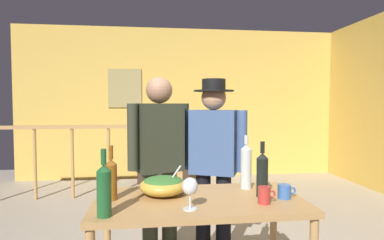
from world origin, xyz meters
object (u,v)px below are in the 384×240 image
Objects in this scene: tv_console at (163,169)px; wine_bottle_amber at (111,178)px; person_standing_right at (213,155)px; salad_bowl at (163,185)px; person_standing_left at (160,155)px; wine_glass at (190,187)px; wine_bottle_clear at (246,166)px; mug_red at (264,195)px; wine_bottle_dark at (262,174)px; mug_blue at (285,191)px; serving_table at (199,212)px; wine_bottle_green at (104,189)px; framed_picture at (125,88)px; stair_railing at (122,151)px; flat_screen_tv at (163,144)px.

tv_console is 3.72m from wine_bottle_amber.
wine_bottle_amber is at bearing 64.70° from person_standing_right.
person_standing_left is at bearing 90.90° from salad_bowl.
wine_bottle_amber is (-0.44, -3.62, 0.70)m from tv_console.
wine_bottle_clear is at bearing 42.03° from wine_glass.
wine_bottle_amber is at bearing 168.27° from mug_red.
person_standing_right reaches higher than wine_bottle_dark.
person_standing_right is (-0.30, 0.79, 0.11)m from mug_blue.
serving_table is 3.61× the size of wine_bottle_green.
framed_picture reaches higher than person_standing_right.
salad_bowl is 1.71× the size of wine_glass.
stair_railing is 14.63× the size of wine_glass.
serving_table is at bearing 95.37° from person_standing_right.
person_standing_right reaches higher than tv_console.
person_standing_right reaches higher than wine_bottle_amber.
wine_glass is at bearing 94.46° from person_standing_right.
framed_picture reaches higher than mug_blue.
wine_bottle_clear reaches higher than wine_glass.
stair_railing is 7.46× the size of wine_bottle_dark.
salad_bowl is 0.63m from person_standing_left.
mug_blue is at bearing -22.92° from wine_bottle_dark.
mug_red is 0.90m from person_standing_right.
wine_bottle_green is at bearing -131.81° from salad_bowl.
tv_console is 8.34× the size of mug_red.
salad_bowl is 0.60m from wine_bottle_clear.
salad_bowl is 0.20× the size of person_standing_right.
person_standing_left is 0.46m from person_standing_right.
wine_bottle_clear is at bearing 9.45° from salad_bowl.
wine_bottle_amber is at bearing 174.56° from mug_blue.
framed_picture reaches higher than stair_railing.
person_standing_left reaches higher than wine_glass.
person_standing_right reaches higher than salad_bowl.
wine_bottle_green is 0.23× the size of person_standing_right.
person_standing_left is at bearing 72.41° from wine_bottle_green.
salad_bowl is 2.62× the size of mug_blue.
person_standing_left is at bearing 130.87° from wine_bottle_dark.
flat_screen_tv reaches higher than serving_table.
person_standing_right is (0.33, -2.94, 0.72)m from tv_console.
wine_bottle_dark reaches higher than wine_bottle_amber.
wine_bottle_amber reaches higher than serving_table.
wine_bottle_amber is 0.92m from wine_bottle_clear.
tv_console is 3.69m from serving_table.
tv_console is (0.64, 0.88, -0.47)m from stair_railing.
wine_bottle_amber is at bearing 177.08° from wine_bottle_dark.
framed_picture is 1.94× the size of wine_bottle_green.
stair_railing is 2.88m from serving_table.
framed_picture is 5.90× the size of mug_blue.
wine_bottle_clear is at bearing -73.00° from framed_picture.
serving_table is (0.10, -3.63, 0.03)m from flat_screen_tv.
person_standing_right is at bearing 110.97° from mug_blue.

